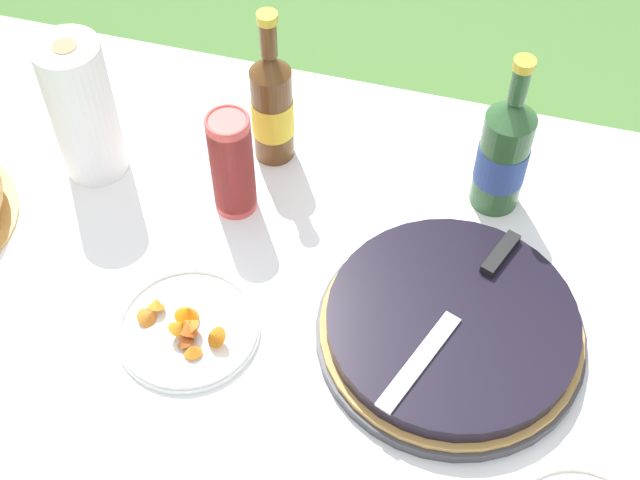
# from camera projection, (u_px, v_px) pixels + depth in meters

# --- Properties ---
(ground_plane) EXTENTS (16.00, 16.00, 0.00)m
(ground_plane) POSITION_uv_depth(u_px,v_px,m) (282.00, 459.00, 1.97)
(ground_plane) COLOR #4C7A38
(garden_table) EXTENTS (1.63, 0.98, 0.68)m
(garden_table) POSITION_uv_depth(u_px,v_px,m) (269.00, 302.00, 1.48)
(garden_table) COLOR brown
(garden_table) RESTS_ON ground_plane
(tablecloth) EXTENTS (1.64, 0.99, 0.10)m
(tablecloth) POSITION_uv_depth(u_px,v_px,m) (268.00, 285.00, 1.44)
(tablecloth) COLOR white
(tablecloth) RESTS_ON garden_table
(berry_tart) EXTENTS (0.41, 0.41, 0.06)m
(berry_tart) POSITION_uv_depth(u_px,v_px,m) (451.00, 328.00, 1.34)
(berry_tart) COLOR #38383D
(berry_tart) RESTS_ON tablecloth
(serving_knife) EXTENTS (0.16, 0.36, 0.01)m
(serving_knife) POSITION_uv_depth(u_px,v_px,m) (464.00, 302.00, 1.33)
(serving_knife) COLOR silver
(serving_knife) RESTS_ON berry_tart
(cup_stack) EXTENTS (0.07, 0.07, 0.20)m
(cup_stack) POSITION_uv_depth(u_px,v_px,m) (232.00, 164.00, 1.45)
(cup_stack) COLOR #E04C47
(cup_stack) RESTS_ON tablecloth
(cider_bottle_green) EXTENTS (0.08, 0.08, 0.31)m
(cider_bottle_green) POSITION_uv_depth(u_px,v_px,m) (504.00, 153.00, 1.45)
(cider_bottle_green) COLOR #2D562D
(cider_bottle_green) RESTS_ON tablecloth
(cider_bottle_amber) EXTENTS (0.07, 0.07, 0.31)m
(cider_bottle_amber) POSITION_uv_depth(u_px,v_px,m) (272.00, 106.00, 1.52)
(cider_bottle_amber) COLOR brown
(cider_bottle_amber) RESTS_ON tablecloth
(snack_plate_near) EXTENTS (0.22, 0.22, 0.05)m
(snack_plate_near) POSITION_uv_depth(u_px,v_px,m) (187.00, 327.00, 1.36)
(snack_plate_near) COLOR white
(snack_plate_near) RESTS_ON tablecloth
(paper_towel_roll) EXTENTS (0.11, 0.11, 0.27)m
(paper_towel_roll) POSITION_uv_depth(u_px,v_px,m) (82.00, 110.00, 1.48)
(paper_towel_roll) COLOR white
(paper_towel_roll) RESTS_ON tablecloth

